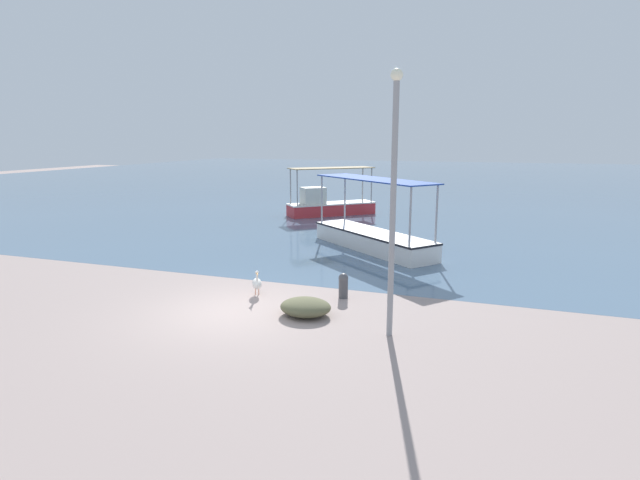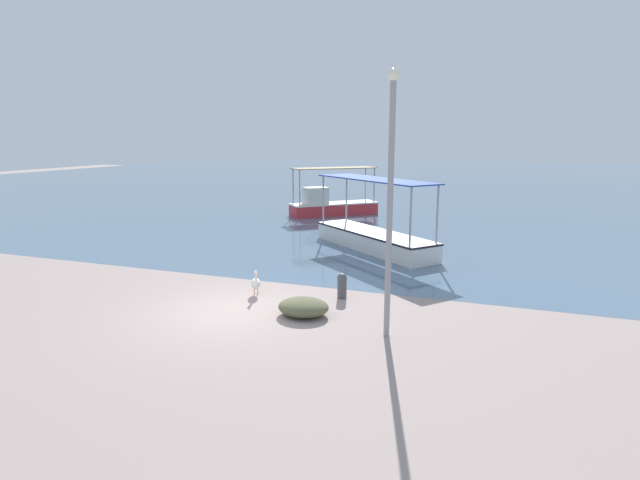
% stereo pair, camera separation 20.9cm
% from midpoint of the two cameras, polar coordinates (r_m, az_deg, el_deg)
% --- Properties ---
extents(ground, '(120.00, 120.00, 0.00)m').
position_cam_midpoint_polar(ground, '(14.02, -9.98, -8.04)').
color(ground, '#A28D87').
extents(harbor_water, '(110.00, 90.00, 0.00)m').
position_cam_midpoint_polar(harbor_water, '(59.98, 13.38, 6.80)').
color(harbor_water, slate).
rests_on(harbor_water, ground).
extents(fishing_boat_far_left, '(5.05, 4.71, 2.90)m').
position_cam_midpoint_polar(fishing_boat_far_left, '(30.76, 1.45, 4.12)').
color(fishing_boat_far_left, red).
rests_on(fishing_boat_far_left, harbor_water).
extents(fishing_boat_near_left, '(6.15, 5.50, 3.01)m').
position_cam_midpoint_polar(fishing_boat_near_left, '(21.30, 6.40, 0.44)').
color(fishing_boat_near_left, silver).
rests_on(fishing_boat_near_left, harbor_water).
extents(pelican, '(0.52, 0.74, 0.80)m').
position_cam_midpoint_polar(pelican, '(15.23, -6.96, -4.88)').
color(pelican, '#E0997A').
rests_on(pelican, ground).
extents(lamp_post, '(0.28, 0.28, 6.15)m').
position_cam_midpoint_polar(lamp_post, '(11.52, 8.55, 5.33)').
color(lamp_post, gray).
rests_on(lamp_post, ground).
extents(mooring_bollard, '(0.29, 0.29, 0.76)m').
position_cam_midpoint_polar(mooring_bollard, '(14.84, 2.94, -5.14)').
color(mooring_bollard, '#47474C').
rests_on(mooring_bollard, ground).
extents(net_pile, '(1.39, 1.18, 0.46)m').
position_cam_midpoint_polar(net_pile, '(13.47, -1.46, -7.66)').
color(net_pile, brown).
rests_on(net_pile, ground).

